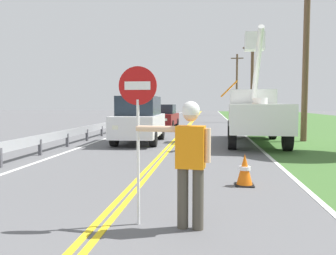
{
  "coord_description": "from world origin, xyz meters",
  "views": [
    {
      "loc": [
        1.56,
        -0.31,
        1.8
      ],
      "look_at": [
        0.58,
        7.97,
        1.2
      ],
      "focal_mm": 36.45,
      "sensor_mm": 36.0,
      "label": 1
    }
  ],
  "objects_px": {
    "utility_pole_mid": "(252,80)",
    "oncoming_suv_nearest": "(140,119)",
    "flagger_worker": "(190,156)",
    "traffic_cone_lead": "(245,170)",
    "utility_bucket_truck": "(255,112)",
    "utility_pole_near": "(306,50)",
    "oncoming_sedan_second": "(162,117)",
    "stop_sign_paddle": "(138,109)",
    "utility_pole_far": "(237,84)"
  },
  "relations": [
    {
      "from": "oncoming_suv_nearest",
      "to": "utility_pole_mid",
      "type": "height_order",
      "value": "utility_pole_mid"
    },
    {
      "from": "utility_pole_near",
      "to": "utility_pole_mid",
      "type": "bearing_deg",
      "value": 91.46
    },
    {
      "from": "utility_pole_mid",
      "to": "utility_bucket_truck",
      "type": "bearing_deg",
      "value": -96.56
    },
    {
      "from": "utility_bucket_truck",
      "to": "utility_pole_mid",
      "type": "xyz_separation_m",
      "value": [
        1.96,
        17.07,
        2.55
      ]
    },
    {
      "from": "flagger_worker",
      "to": "utility_bucket_truck",
      "type": "relative_size",
      "value": 0.26
    },
    {
      "from": "traffic_cone_lead",
      "to": "oncoming_suv_nearest",
      "type": "bearing_deg",
      "value": 116.8
    },
    {
      "from": "flagger_worker",
      "to": "utility_bucket_truck",
      "type": "bearing_deg",
      "value": 78.06
    },
    {
      "from": "traffic_cone_lead",
      "to": "utility_pole_near",
      "type": "bearing_deg",
      "value": 68.16
    },
    {
      "from": "oncoming_sedan_second",
      "to": "utility_pole_near",
      "type": "xyz_separation_m",
      "value": [
        7.64,
        -6.79,
        3.42
      ]
    },
    {
      "from": "flagger_worker",
      "to": "utility_pole_mid",
      "type": "bearing_deg",
      "value": 81.3
    },
    {
      "from": "oncoming_sedan_second",
      "to": "utility_pole_near",
      "type": "distance_m",
      "value": 10.78
    },
    {
      "from": "oncoming_sedan_second",
      "to": "utility_bucket_truck",
      "type": "bearing_deg",
      "value": -55.15
    },
    {
      "from": "oncoming_suv_nearest",
      "to": "oncoming_sedan_second",
      "type": "bearing_deg",
      "value": 90.49
    },
    {
      "from": "utility_pole_mid",
      "to": "traffic_cone_lead",
      "type": "distance_m",
      "value": 25.93
    },
    {
      "from": "flagger_worker",
      "to": "oncoming_suv_nearest",
      "type": "xyz_separation_m",
      "value": [
        -2.85,
        10.41,
        0.01
      ]
    },
    {
      "from": "utility_pole_near",
      "to": "utility_pole_far",
      "type": "bearing_deg",
      "value": 90.62
    },
    {
      "from": "utility_bucket_truck",
      "to": "utility_pole_mid",
      "type": "relative_size",
      "value": 0.92
    },
    {
      "from": "stop_sign_paddle",
      "to": "flagger_worker",
      "type": "bearing_deg",
      "value": -6.69
    },
    {
      "from": "oncoming_suv_nearest",
      "to": "utility_pole_mid",
      "type": "relative_size",
      "value": 0.62
    },
    {
      "from": "utility_bucket_truck",
      "to": "utility_pole_near",
      "type": "height_order",
      "value": "utility_pole_near"
    },
    {
      "from": "flagger_worker",
      "to": "oncoming_suv_nearest",
      "type": "height_order",
      "value": "oncoming_suv_nearest"
    },
    {
      "from": "utility_pole_near",
      "to": "traffic_cone_lead",
      "type": "height_order",
      "value": "utility_pole_near"
    },
    {
      "from": "utility_pole_near",
      "to": "utility_bucket_truck",
      "type": "bearing_deg",
      "value": -162.15
    },
    {
      "from": "flagger_worker",
      "to": "traffic_cone_lead",
      "type": "relative_size",
      "value": 2.61
    },
    {
      "from": "oncoming_suv_nearest",
      "to": "flagger_worker",
      "type": "bearing_deg",
      "value": -74.7
    },
    {
      "from": "utility_pole_near",
      "to": "flagger_worker",
      "type": "bearing_deg",
      "value": -111.72
    },
    {
      "from": "flagger_worker",
      "to": "stop_sign_paddle",
      "type": "distance_m",
      "value": 1.02
    },
    {
      "from": "oncoming_suv_nearest",
      "to": "utility_pole_near",
      "type": "relative_size",
      "value": 0.57
    },
    {
      "from": "stop_sign_paddle",
      "to": "traffic_cone_lead",
      "type": "bearing_deg",
      "value": 55.12
    },
    {
      "from": "utility_bucket_truck",
      "to": "utility_pole_near",
      "type": "xyz_separation_m",
      "value": [
        2.38,
        0.77,
        2.85
      ]
    },
    {
      "from": "utility_bucket_truck",
      "to": "stop_sign_paddle",
      "type": "bearing_deg",
      "value": -105.78
    },
    {
      "from": "oncoming_suv_nearest",
      "to": "utility_pole_near",
      "type": "distance_m",
      "value": 8.34
    },
    {
      "from": "utility_pole_mid",
      "to": "utility_pole_far",
      "type": "relative_size",
      "value": 0.85
    },
    {
      "from": "utility_bucket_truck",
      "to": "oncoming_suv_nearest",
      "type": "bearing_deg",
      "value": -172.55
    },
    {
      "from": "traffic_cone_lead",
      "to": "utility_pole_far",
      "type": "bearing_deg",
      "value": 85.67
    },
    {
      "from": "oncoming_sedan_second",
      "to": "traffic_cone_lead",
      "type": "relative_size",
      "value": 5.95
    },
    {
      "from": "flagger_worker",
      "to": "traffic_cone_lead",
      "type": "height_order",
      "value": "flagger_worker"
    },
    {
      "from": "utility_bucket_truck",
      "to": "utility_pole_far",
      "type": "height_order",
      "value": "utility_pole_far"
    },
    {
      "from": "utility_pole_mid",
      "to": "oncoming_suv_nearest",
      "type": "bearing_deg",
      "value": -111.95
    },
    {
      "from": "utility_bucket_truck",
      "to": "oncoming_suv_nearest",
      "type": "distance_m",
      "value": 5.25
    },
    {
      "from": "utility_pole_far",
      "to": "traffic_cone_lead",
      "type": "bearing_deg",
      "value": -94.33
    },
    {
      "from": "utility_bucket_truck",
      "to": "oncoming_sedan_second",
      "type": "distance_m",
      "value": 9.23
    },
    {
      "from": "flagger_worker",
      "to": "stop_sign_paddle",
      "type": "height_order",
      "value": "stop_sign_paddle"
    },
    {
      "from": "stop_sign_paddle",
      "to": "utility_bucket_truck",
      "type": "distance_m",
      "value": 11.44
    },
    {
      "from": "utility_bucket_truck",
      "to": "traffic_cone_lead",
      "type": "height_order",
      "value": "utility_bucket_truck"
    },
    {
      "from": "utility_bucket_truck",
      "to": "oncoming_sedan_second",
      "type": "xyz_separation_m",
      "value": [
        -5.26,
        7.56,
        -0.57
      ]
    },
    {
      "from": "oncoming_suv_nearest",
      "to": "traffic_cone_lead",
      "type": "xyz_separation_m",
      "value": [
        3.9,
        -7.72,
        -0.72
      ]
    },
    {
      "from": "utility_pole_near",
      "to": "utility_pole_mid",
      "type": "height_order",
      "value": "utility_pole_near"
    },
    {
      "from": "flagger_worker",
      "to": "utility_pole_far",
      "type": "bearing_deg",
      "value": 84.63
    },
    {
      "from": "stop_sign_paddle",
      "to": "utility_bucket_truck",
      "type": "height_order",
      "value": "utility_bucket_truck"
    }
  ]
}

